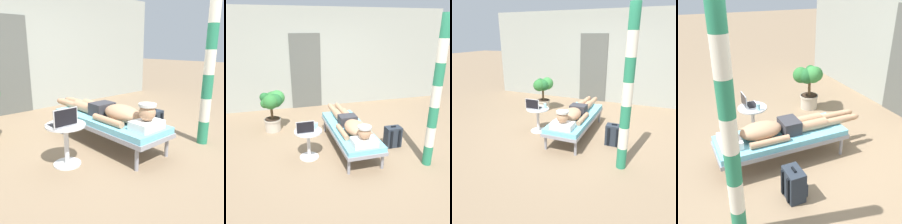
{
  "view_description": "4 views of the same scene",
  "coord_description": "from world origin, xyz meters",
  "views": [
    {
      "loc": [
        -2.36,
        -2.74,
        1.42
      ],
      "look_at": [
        -0.05,
        -0.15,
        0.48
      ],
      "focal_mm": 39.28,
      "sensor_mm": 36.0,
      "label": 1
    },
    {
      "loc": [
        -1.46,
        -4.07,
        2.24
      ],
      "look_at": [
        -0.27,
        0.13,
        0.65
      ],
      "focal_mm": 38.33,
      "sensor_mm": 36.0,
      "label": 2
    },
    {
      "loc": [
        1.32,
        -4.3,
        2.01
      ],
      "look_at": [
        -0.37,
        -0.2,
        0.48
      ],
      "focal_mm": 36.16,
      "sensor_mm": 36.0,
      "label": 3
    },
    {
      "loc": [
        3.04,
        -1.43,
        2.42
      ],
      "look_at": [
        -0.28,
        0.08,
        0.65
      ],
      "focal_mm": 43.97,
      "sensor_mm": 36.0,
      "label": 4
    }
  ],
  "objects": [
    {
      "name": "laptop",
      "position": [
        -0.99,
        -0.36,
        0.58
      ],
      "size": [
        0.31,
        0.24,
        0.23
      ],
      "color": "silver",
      "rests_on": "side_table"
    },
    {
      "name": "drink_glass",
      "position": [
        -0.78,
        -0.25,
        0.58
      ],
      "size": [
        0.06,
        0.06,
        0.11
      ],
      "primitive_type": "cylinder",
      "color": "#99D8E5",
      "rests_on": "side_table"
    },
    {
      "name": "backpack",
      "position": [
        0.71,
        -0.32,
        0.2
      ],
      "size": [
        0.3,
        0.26,
        0.42
      ],
      "color": "#262D38",
      "rests_on": "ground"
    },
    {
      "name": "lounge_chair",
      "position": [
        -0.12,
        -0.13,
        0.35
      ],
      "size": [
        0.68,
        1.91,
        0.42
      ],
      "color": "gray",
      "rests_on": "ground"
    },
    {
      "name": "person_reclining",
      "position": [
        -0.12,
        -0.21,
        0.52
      ],
      "size": [
        0.53,
        2.17,
        0.33
      ],
      "color": "white",
      "rests_on": "lounge_chair"
    },
    {
      "name": "potted_plant",
      "position": [
        -1.49,
        1.05,
        0.62
      ],
      "size": [
        0.53,
        0.67,
        0.92
      ],
      "color": "#BFB29E",
      "rests_on": "ground"
    },
    {
      "name": "side_table",
      "position": [
        -0.93,
        -0.31,
        0.36
      ],
      "size": [
        0.48,
        0.48,
        0.52
      ],
      "color": "silver",
      "rests_on": "ground"
    },
    {
      "name": "porch_post",
      "position": [
        0.97,
        -1.06,
        1.2
      ],
      "size": [
        0.15,
        0.15,
        2.41
      ],
      "color": "#267F59",
      "rests_on": "ground"
    },
    {
      "name": "ground_plane",
      "position": [
        0.0,
        0.0,
        0.0
      ],
      "size": [
        40.0,
        40.0,
        0.0
      ],
      "primitive_type": "plane",
      "color": "#8C7256"
    }
  ]
}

